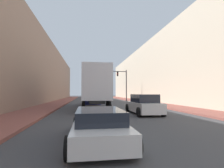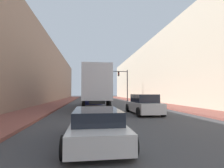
{
  "view_description": "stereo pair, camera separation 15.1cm",
  "coord_description": "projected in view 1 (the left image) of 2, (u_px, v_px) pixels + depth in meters",
  "views": [
    {
      "loc": [
        -2.8,
        1.18,
        1.77
      ],
      "look_at": [
        -0.57,
        16.15,
        2.5
      ],
      "focal_mm": 28.0,
      "sensor_mm": 36.0,
      "label": 1
    },
    {
      "loc": [
        -2.65,
        1.16,
        1.77
      ],
      "look_at": [
        -0.57,
        16.15,
        2.5
      ],
      "focal_mm": 28.0,
      "sensor_mm": 36.0,
      "label": 2
    }
  ],
  "objects": [
    {
      "name": "sidewalk_left",
      "position": [
        57.0,
        103.0,
        27.73
      ],
      "size": [
        3.28,
        80.0,
        0.15
      ],
      "color": "brown",
      "rests_on": "ground"
    },
    {
      "name": "building_left",
      "position": [
        27.0,
        69.0,
        27.3
      ],
      "size": [
        6.0,
        80.0,
        10.99
      ],
      "color": "#997A66",
      "rests_on": "ground"
    },
    {
      "name": "traffic_signal_gantry",
      "position": [
        120.0,
        80.0,
        36.17
      ],
      "size": [
        5.62,
        0.35,
        6.42
      ],
      "color": "black",
      "rests_on": "ground"
    },
    {
      "name": "building_right",
      "position": [
        170.0,
        69.0,
        30.85
      ],
      "size": [
        6.0,
        80.0,
        11.73
      ],
      "color": "beige",
      "rests_on": "ground"
    },
    {
      "name": "semi_truck",
      "position": [
        94.0,
        87.0,
        20.31
      ],
      "size": [
        2.54,
        13.17,
        4.21
      ],
      "color": "silver",
      "rests_on": "ground"
    },
    {
      "name": "suv_car",
      "position": [
        144.0,
        105.0,
        14.39
      ],
      "size": [
        2.09,
        4.8,
        1.62
      ],
      "color": "silver",
      "rests_on": "ground"
    },
    {
      "name": "sidewalk_right",
      "position": [
        145.0,
        102.0,
        29.88
      ],
      "size": [
        3.28,
        80.0,
        0.15
      ],
      "color": "brown",
      "rests_on": "ground"
    },
    {
      "name": "sedan_car",
      "position": [
        99.0,
        125.0,
        6.38
      ],
      "size": [
        2.03,
        4.71,
        1.17
      ],
      "color": "silver",
      "rests_on": "ground"
    }
  ]
}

